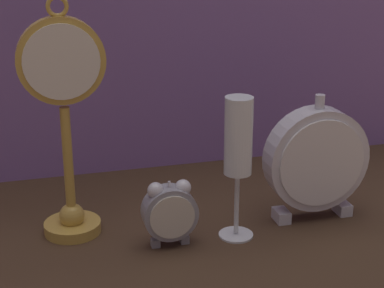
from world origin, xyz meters
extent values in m
plane|color=#422D1E|center=(0.00, 0.00, 0.00)|extent=(4.00, 4.00, 0.00)
cube|color=#8460A8|center=(0.00, 0.33, 0.28)|extent=(1.35, 0.01, 0.57)
cylinder|color=gold|center=(-0.18, 0.10, 0.01)|extent=(0.08, 0.08, 0.02)
sphere|color=gold|center=(-0.18, 0.10, 0.03)|extent=(0.04, 0.04, 0.04)
cylinder|color=gold|center=(-0.18, 0.10, 0.10)|extent=(0.01, 0.01, 0.17)
cylinder|color=gold|center=(-0.18, 0.10, 0.26)|extent=(0.12, 0.02, 0.12)
cylinder|color=silver|center=(-0.18, 0.09, 0.26)|extent=(0.10, 0.00, 0.10)
torus|color=gold|center=(-0.18, 0.10, 0.33)|extent=(0.03, 0.01, 0.03)
cube|color=gray|center=(-0.07, 0.03, 0.01)|extent=(0.01, 0.01, 0.01)
cube|color=gray|center=(-0.03, 0.03, 0.01)|extent=(0.01, 0.01, 0.01)
cylinder|color=gray|center=(-0.05, 0.03, 0.05)|extent=(0.08, 0.03, 0.08)
cylinder|color=beige|center=(-0.05, 0.01, 0.05)|extent=(0.06, 0.00, 0.06)
sphere|color=silver|center=(-0.07, 0.03, 0.09)|extent=(0.02, 0.02, 0.02)
sphere|color=silver|center=(-0.03, 0.03, 0.09)|extent=(0.02, 0.02, 0.02)
cylinder|color=silver|center=(-0.05, 0.03, 0.09)|extent=(0.00, 0.00, 0.01)
cube|color=silver|center=(0.13, 0.05, 0.01)|extent=(0.02, 0.03, 0.02)
cube|color=silver|center=(0.24, 0.05, 0.01)|extent=(0.02, 0.03, 0.02)
cylinder|color=silver|center=(0.18, 0.05, 0.10)|extent=(0.16, 0.04, 0.16)
cylinder|color=silver|center=(0.18, 0.03, 0.10)|extent=(0.13, 0.00, 0.13)
cylinder|color=silver|center=(0.18, 0.05, 0.19)|extent=(0.01, 0.01, 0.02)
cylinder|color=silver|center=(0.05, 0.03, 0.00)|extent=(0.05, 0.05, 0.01)
cylinder|color=silver|center=(0.05, 0.03, 0.05)|extent=(0.01, 0.01, 0.09)
cylinder|color=white|center=(0.05, 0.03, 0.15)|extent=(0.04, 0.04, 0.11)
cylinder|color=#E5D17F|center=(0.05, 0.03, 0.13)|extent=(0.03, 0.03, 0.07)
camera|label=1|loc=(-0.23, -0.76, 0.44)|focal=60.00mm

